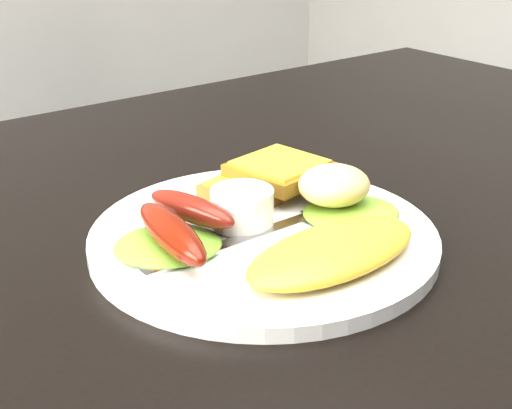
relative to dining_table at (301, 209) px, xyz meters
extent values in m
cube|color=black|center=(0.00, 0.00, 0.00)|extent=(1.20, 0.80, 0.04)
imported|color=navy|center=(0.15, 0.45, -0.03)|extent=(0.60, 0.52, 1.40)
cylinder|color=white|center=(-0.10, -0.07, 0.03)|extent=(0.28, 0.28, 0.01)
ellipsoid|color=#46971C|center=(-0.18, -0.05, 0.04)|extent=(0.11, 0.10, 0.01)
ellipsoid|color=#51891C|center=(-0.02, -0.09, 0.04)|extent=(0.10, 0.09, 0.01)
ellipsoid|color=gold|center=(-0.09, -0.14, 0.04)|extent=(0.16, 0.08, 0.02)
ellipsoid|color=#6C1D04|center=(-0.18, -0.06, 0.05)|extent=(0.04, 0.11, 0.03)
ellipsoid|color=maroon|center=(-0.15, -0.03, 0.05)|extent=(0.04, 0.09, 0.02)
cylinder|color=white|center=(-0.11, -0.05, 0.05)|extent=(0.05, 0.05, 0.03)
cube|color=brown|center=(-0.06, 0.00, 0.04)|extent=(0.08, 0.08, 0.01)
cube|color=#91611E|center=(-0.03, -0.01, 0.05)|extent=(0.09, 0.09, 0.01)
ellipsoid|color=#F1EEA0|center=(-0.03, -0.07, 0.06)|extent=(0.07, 0.07, 0.03)
cube|color=#ADAFB7|center=(-0.14, -0.07, 0.03)|extent=(0.16, 0.01, 0.00)
camera|label=1|loc=(-0.42, -0.48, 0.29)|focal=50.00mm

